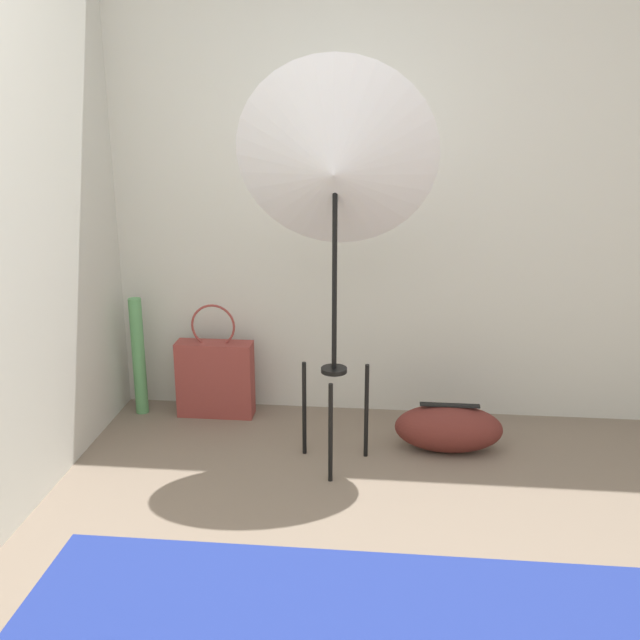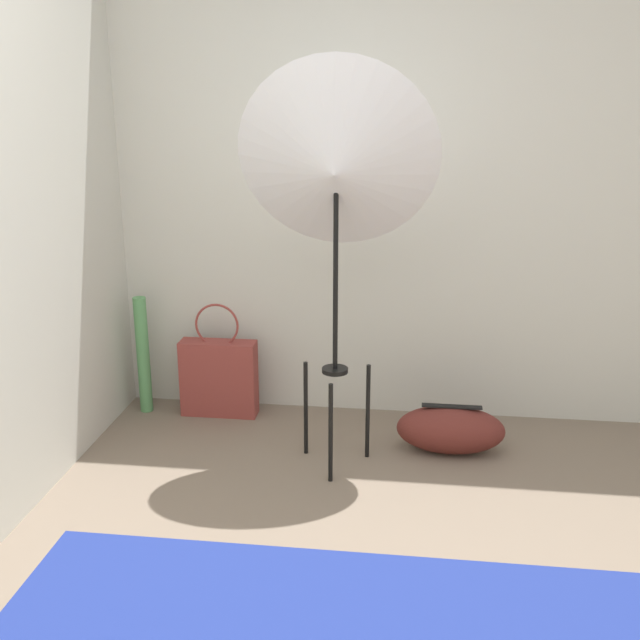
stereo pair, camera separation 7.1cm
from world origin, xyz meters
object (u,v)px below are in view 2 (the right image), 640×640
duffel_bag (451,430)px  paper_roll (143,355)px  photo_umbrella (336,167)px  tote_bag (219,377)px

duffel_bag → paper_roll: bearing=169.7°
photo_umbrella → tote_bag: photo_umbrella is taller
paper_roll → duffel_bag: bearing=-10.3°
photo_umbrella → duffel_bag: bearing=18.6°
photo_umbrella → duffel_bag: photo_umbrella is taller
photo_umbrella → duffel_bag: (0.53, 0.18, -1.24)m
tote_bag → duffel_bag: size_ratio=1.20×
tote_bag → paper_roll: bearing=-178.9°
photo_umbrella → paper_roll: 1.57m
duffel_bag → paper_roll: 1.65m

